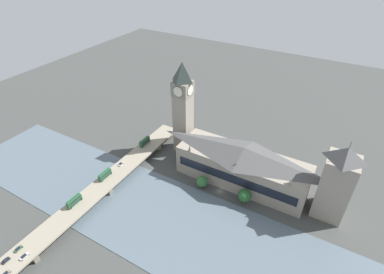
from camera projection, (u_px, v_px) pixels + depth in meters
name	position (u px, v px, depth m)	size (l,w,h in m)	color
ground_plane	(220.00, 191.00, 201.95)	(600.00, 600.00, 0.00)	#424442
river_water	(191.00, 232.00, 174.32)	(65.21, 360.00, 0.30)	slate
parliament_hall	(242.00, 165.00, 202.54)	(27.96, 88.79, 28.66)	gray
clock_tower	(183.00, 106.00, 219.69)	(12.98, 12.98, 72.41)	gray
victoria_tower	(336.00, 182.00, 173.06)	(17.52, 17.52, 53.99)	gray
road_bridge	(103.00, 185.00, 199.06)	(162.41, 14.88, 6.47)	gray
double_decker_bus_lead	(145.00, 141.00, 234.03)	(11.04, 2.46, 4.72)	#235B33
double_decker_bus_mid	(74.00, 201.00, 182.68)	(10.36, 2.46, 4.67)	#235B33
double_decker_bus_rear	(105.00, 175.00, 202.49)	(10.45, 2.52, 4.57)	#235B33
car_northbound_lead	(6.00, 260.00, 151.78)	(3.93, 1.85, 1.35)	black
car_northbound_mid	(18.00, 249.00, 157.37)	(4.36, 1.77, 1.26)	#2D5638
car_northbound_tail	(121.00, 164.00, 214.52)	(4.49, 1.89, 1.39)	silver
car_southbound_lead	(6.00, 274.00, 145.96)	(4.12, 1.88, 1.25)	slate
car_southbound_mid	(24.00, 256.00, 153.73)	(4.79, 1.88, 1.27)	silver
tree_embankment_near	(244.00, 196.00, 189.18)	(8.36, 8.36, 11.14)	brown
tree_embankment_mid	(202.00, 182.00, 201.80)	(7.68, 7.68, 9.38)	brown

